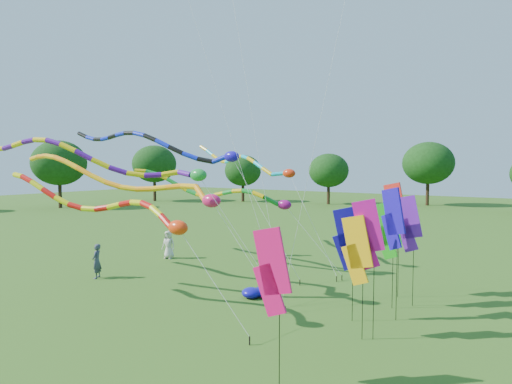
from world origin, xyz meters
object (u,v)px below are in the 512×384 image
Objects in this scene: tube_kite_red at (114,208)px; person_a at (168,245)px; tube_kite_orange at (132,181)px; blue_nylon_heap at (254,293)px; person_c at (278,243)px; person_b at (97,261)px.

tube_kite_red is 6.83× the size of person_a.
tube_kite_orange is 8.45m from blue_nylon_heap.
blue_nylon_heap is 0.78× the size of person_a.
person_c is at bearing 86.97° from tube_kite_red.
person_b reaches higher than person_c.
blue_nylon_heap is 0.85× the size of person_c.
tube_kite_orange is at bearing 136.81° from person_c.
tube_kite_orange is 4.93m from person_b.
person_b is (-8.91, -1.99, 0.73)m from blue_nylon_heap.
person_a is 5.71m from person_b.
tube_kite_orange is at bearing -77.77° from person_a.
person_c is (-3.73, 8.42, 0.64)m from blue_nylon_heap.
blue_nylon_heap is at bearing 177.18° from person_c.
person_b is at bearing -168.72° from tube_kite_orange.
tube_kite_orange is 8.95× the size of person_a.
person_a is at bearing 103.51° from person_c.
person_a is (-9.30, 3.71, 0.71)m from blue_nylon_heap.
blue_nylon_heap is at bearing 8.31° from tube_kite_orange.
blue_nylon_heap is at bearing 48.93° from tube_kite_red.
person_a is at bearing 158.25° from blue_nylon_heap.
tube_kite_red is at bearing -128.06° from blue_nylon_heap.
tube_kite_red is 0.76× the size of tube_kite_orange.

